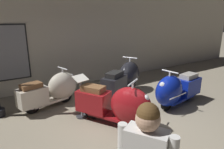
{
  "coord_description": "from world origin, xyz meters",
  "views": [
    {
      "loc": [
        -2.54,
        -3.06,
        2.28
      ],
      "look_at": [
        0.19,
        1.22,
        0.84
      ],
      "focal_mm": 32.26,
      "sensor_mm": 36.0,
      "label": 1
    }
  ],
  "objects_px": {
    "scooter_1": "(119,105)",
    "scooter_2": "(125,78)",
    "scooter_3": "(175,90)",
    "scooter_0": "(54,89)",
    "info_stanchion": "(81,100)"
  },
  "relations": [
    {
      "from": "scooter_1",
      "to": "scooter_2",
      "type": "xyz_separation_m",
      "value": [
        1.26,
        1.49,
        0.02
      ]
    },
    {
      "from": "scooter_2",
      "to": "scooter_3",
      "type": "relative_size",
      "value": 1.05
    },
    {
      "from": "scooter_1",
      "to": "scooter_2",
      "type": "distance_m",
      "value": 1.95
    },
    {
      "from": "scooter_0",
      "to": "scooter_3",
      "type": "relative_size",
      "value": 0.97
    },
    {
      "from": "scooter_0",
      "to": "scooter_1",
      "type": "relative_size",
      "value": 0.97
    },
    {
      "from": "scooter_0",
      "to": "info_stanchion",
      "type": "distance_m",
      "value": 1.04
    },
    {
      "from": "scooter_0",
      "to": "scooter_1",
      "type": "xyz_separation_m",
      "value": [
        0.84,
        -1.77,
        0.03
      ]
    },
    {
      "from": "scooter_1",
      "to": "info_stanchion",
      "type": "distance_m",
      "value": 0.94
    },
    {
      "from": "scooter_2",
      "to": "info_stanchion",
      "type": "height_order",
      "value": "scooter_2"
    },
    {
      "from": "scooter_3",
      "to": "info_stanchion",
      "type": "height_order",
      "value": "scooter_3"
    },
    {
      "from": "scooter_1",
      "to": "scooter_3",
      "type": "xyz_separation_m",
      "value": [
        1.79,
        0.01,
        -0.01
      ]
    },
    {
      "from": "scooter_3",
      "to": "info_stanchion",
      "type": "distance_m",
      "value": 2.42
    },
    {
      "from": "scooter_2",
      "to": "scooter_1",
      "type": "bearing_deg",
      "value": -157.23
    },
    {
      "from": "scooter_1",
      "to": "info_stanchion",
      "type": "xyz_separation_m",
      "value": [
        -0.51,
        0.79,
        -0.06
      ]
    },
    {
      "from": "scooter_2",
      "to": "scooter_3",
      "type": "height_order",
      "value": "scooter_2"
    }
  ]
}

